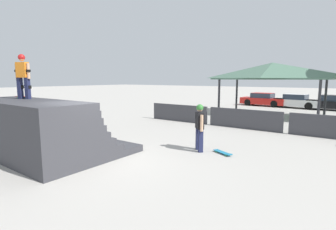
{
  "coord_description": "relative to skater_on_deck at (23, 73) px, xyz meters",
  "views": [
    {
      "loc": [
        6.73,
        -5.28,
        2.68
      ],
      "look_at": [
        -0.09,
        4.03,
        1.07
      ],
      "focal_mm": 28.0,
      "sensor_mm": 36.0,
      "label": 1
    }
  ],
  "objects": [
    {
      "name": "ground_plane",
      "position": [
        3.07,
        0.71,
        -2.87
      ],
      "size": [
        160.0,
        160.0,
        0.0
      ],
      "primitive_type": "plane",
      "color": "#ADA8A0"
    },
    {
      "name": "quarter_pipe_ramp",
      "position": [
        0.77,
        0.01,
        -2.01
      ],
      "size": [
        5.33,
        3.83,
        1.95
      ],
      "color": "#38383D",
      "rests_on": "ground"
    },
    {
      "name": "skater_on_deck",
      "position": [
        0.0,
        0.0,
        0.0
      ],
      "size": [
        0.68,
        0.37,
        1.59
      ],
      "rotation": [
        0.0,
        0.0,
        0.34
      ],
      "color": "#1E2347",
      "rests_on": "quarter_pipe_ramp"
    },
    {
      "name": "skateboard_on_deck",
      "position": [
        -0.4,
        0.16,
        -0.86
      ],
      "size": [
        0.78,
        0.27,
        0.09
      ],
      "rotation": [
        0.0,
        0.0,
        0.09
      ],
      "color": "green",
      "rests_on": "quarter_pipe_ramp"
    },
    {
      "name": "bystander_walking",
      "position": [
        5.11,
        3.81,
        -1.84
      ],
      "size": [
        0.56,
        0.57,
        1.75
      ],
      "rotation": [
        0.0,
        0.0,
        2.34
      ],
      "color": "#1E2347",
      "rests_on": "ground"
    },
    {
      "name": "skateboard_on_ground",
      "position": [
        6.02,
        3.92,
        -2.81
      ],
      "size": [
        0.85,
        0.55,
        0.09
      ],
      "rotation": [
        0.0,
        0.0,
        5.83
      ],
      "color": "green",
      "rests_on": "ground"
    },
    {
      "name": "barrier_fence",
      "position": [
        4.88,
        9.08,
        -2.34
      ],
      "size": [
        12.44,
        0.12,
        1.05
      ],
      "color": "#3D3D42",
      "rests_on": "ground"
    },
    {
      "name": "pavilion_shelter",
      "position": [
        4.63,
        15.05,
        0.33
      ],
      "size": [
        7.64,
        4.05,
        3.81
      ],
      "color": "#2D2D33",
      "rests_on": "ground"
    },
    {
      "name": "parked_car_red",
      "position": [
        2.13,
        21.88,
        -2.26
      ],
      "size": [
        4.37,
        1.96,
        1.27
      ],
      "rotation": [
        0.0,
        0.0,
        -0.08
      ],
      "color": "red",
      "rests_on": "ground"
    },
    {
      "name": "parked_car_white",
      "position": [
        5.16,
        21.71,
        -2.27
      ],
      "size": [
        4.2,
        2.11,
        1.27
      ],
      "rotation": [
        0.0,
        0.0,
        -0.12
      ],
      "color": "silver",
      "rests_on": "ground"
    },
    {
      "name": "parked_car_black",
      "position": [
        8.19,
        21.63,
        -2.26
      ],
      "size": [
        4.53,
        1.7,
        1.27
      ],
      "rotation": [
        0.0,
        0.0,
        -0.01
      ],
      "color": "black",
      "rests_on": "ground"
    }
  ]
}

